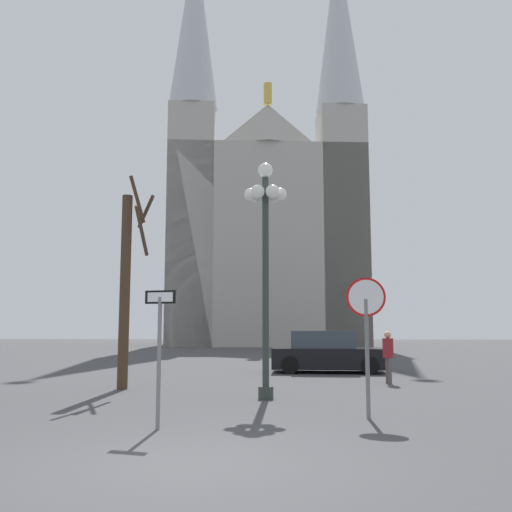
{
  "coord_description": "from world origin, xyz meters",
  "views": [
    {
      "loc": [
        1.18,
        -7.14,
        1.76
      ],
      "look_at": [
        -0.07,
        20.98,
        5.24
      ],
      "focal_mm": 38.96,
      "sensor_mm": 36.0,
      "label": 1
    }
  ],
  "objects_px": {
    "one_way_arrow_sign": "(159,343)",
    "pedestrian_walking": "(388,352)",
    "stop_sign": "(366,319)",
    "bare_tree": "(126,284)",
    "cathedral": "(265,217)",
    "parked_car_near_black": "(327,353)",
    "street_lamp": "(265,235)"
  },
  "relations": [
    {
      "from": "bare_tree",
      "to": "pedestrian_walking",
      "type": "relative_size",
      "value": 3.79
    },
    {
      "from": "cathedral",
      "to": "stop_sign",
      "type": "bearing_deg",
      "value": -85.46
    },
    {
      "from": "cathedral",
      "to": "stop_sign",
      "type": "xyz_separation_m",
      "value": [
        2.95,
        -37.24,
        -9.29
      ]
    },
    {
      "from": "one_way_arrow_sign",
      "to": "cathedral",
      "type": "bearing_deg",
      "value": 88.84
    },
    {
      "from": "bare_tree",
      "to": "parked_car_near_black",
      "type": "relative_size",
      "value": 1.4
    },
    {
      "from": "cathedral",
      "to": "street_lamp",
      "type": "bearing_deg",
      "value": -88.44
    },
    {
      "from": "parked_car_near_black",
      "to": "pedestrian_walking",
      "type": "distance_m",
      "value": 4.23
    },
    {
      "from": "pedestrian_walking",
      "to": "parked_car_near_black",
      "type": "bearing_deg",
      "value": 110.98
    },
    {
      "from": "stop_sign",
      "to": "street_lamp",
      "type": "distance_m",
      "value": 3.9
    },
    {
      "from": "cathedral",
      "to": "parked_car_near_black",
      "type": "distance_m",
      "value": 29.17
    },
    {
      "from": "one_way_arrow_sign",
      "to": "parked_car_near_black",
      "type": "xyz_separation_m",
      "value": [
        3.8,
        11.44,
        -0.73
      ]
    },
    {
      "from": "stop_sign",
      "to": "street_lamp",
      "type": "relative_size",
      "value": 0.46
    },
    {
      "from": "stop_sign",
      "to": "street_lamp",
      "type": "height_order",
      "value": "street_lamp"
    },
    {
      "from": "stop_sign",
      "to": "pedestrian_walking",
      "type": "distance_m",
      "value": 6.49
    },
    {
      "from": "one_way_arrow_sign",
      "to": "pedestrian_walking",
      "type": "relative_size",
      "value": 1.51
    },
    {
      "from": "street_lamp",
      "to": "stop_sign",
      "type": "bearing_deg",
      "value": -52.45
    },
    {
      "from": "pedestrian_walking",
      "to": "cathedral",
      "type": "bearing_deg",
      "value": 98.31
    },
    {
      "from": "stop_sign",
      "to": "pedestrian_walking",
      "type": "xyz_separation_m",
      "value": [
        1.57,
        6.23,
        -0.93
      ]
    },
    {
      "from": "one_way_arrow_sign",
      "to": "pedestrian_walking",
      "type": "height_order",
      "value": "one_way_arrow_sign"
    },
    {
      "from": "cathedral",
      "to": "pedestrian_walking",
      "type": "bearing_deg",
      "value": -81.69
    },
    {
      "from": "street_lamp",
      "to": "parked_car_near_black",
      "type": "height_order",
      "value": "street_lamp"
    },
    {
      "from": "street_lamp",
      "to": "bare_tree",
      "type": "height_order",
      "value": "bare_tree"
    },
    {
      "from": "one_way_arrow_sign",
      "to": "bare_tree",
      "type": "height_order",
      "value": "bare_tree"
    },
    {
      "from": "one_way_arrow_sign",
      "to": "parked_car_near_black",
      "type": "bearing_deg",
      "value": 71.64
    },
    {
      "from": "cathedral",
      "to": "bare_tree",
      "type": "xyz_separation_m",
      "value": [
        -3.01,
        -32.74,
        -8.26
      ]
    },
    {
      "from": "one_way_arrow_sign",
      "to": "parked_car_near_black",
      "type": "height_order",
      "value": "one_way_arrow_sign"
    },
    {
      "from": "street_lamp",
      "to": "parked_car_near_black",
      "type": "relative_size",
      "value": 1.36
    },
    {
      "from": "one_way_arrow_sign",
      "to": "street_lamp",
      "type": "distance_m",
      "value": 4.93
    },
    {
      "from": "stop_sign",
      "to": "cathedral",
      "type": "bearing_deg",
      "value": 94.54
    },
    {
      "from": "bare_tree",
      "to": "parked_car_near_black",
      "type": "height_order",
      "value": "bare_tree"
    },
    {
      "from": "stop_sign",
      "to": "parked_car_near_black",
      "type": "bearing_deg",
      "value": 89.66
    },
    {
      "from": "stop_sign",
      "to": "bare_tree",
      "type": "bearing_deg",
      "value": 142.95
    }
  ]
}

